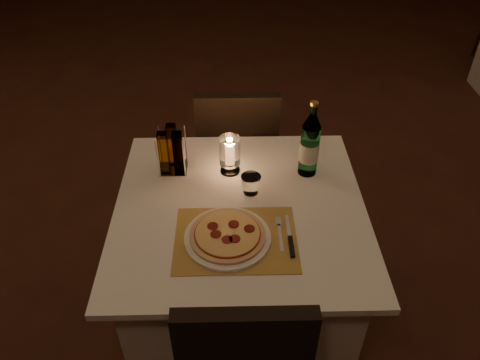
{
  "coord_description": "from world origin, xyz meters",
  "views": [
    {
      "loc": [
        0.24,
        -1.89,
        1.99
      ],
      "look_at": [
        0.27,
        -0.49,
        0.86
      ],
      "focal_mm": 35.0,
      "sensor_mm": 36.0,
      "label": 1
    }
  ],
  "objects_px": {
    "plate": "(228,237)",
    "pizza": "(228,234)",
    "chair_far": "(237,144)",
    "water_bottle": "(310,146)",
    "main_table": "(240,267)",
    "tumbler": "(251,184)",
    "hurricane_candle": "(230,152)"
  },
  "relations": [
    {
      "from": "chair_far",
      "to": "hurricane_candle",
      "type": "height_order",
      "value": "hurricane_candle"
    },
    {
      "from": "water_bottle",
      "to": "chair_far",
      "type": "bearing_deg",
      "value": 120.77
    },
    {
      "from": "chair_far",
      "to": "tumbler",
      "type": "height_order",
      "value": "chair_far"
    },
    {
      "from": "main_table",
      "to": "tumbler",
      "type": "relative_size",
      "value": 12.23
    },
    {
      "from": "chair_far",
      "to": "tumbler",
      "type": "distance_m",
      "value": 0.67
    },
    {
      "from": "tumbler",
      "to": "water_bottle",
      "type": "distance_m",
      "value": 0.3
    },
    {
      "from": "tumbler",
      "to": "water_bottle",
      "type": "relative_size",
      "value": 0.24
    },
    {
      "from": "pizza",
      "to": "tumbler",
      "type": "relative_size",
      "value": 3.42
    },
    {
      "from": "chair_far",
      "to": "pizza",
      "type": "bearing_deg",
      "value": -93.19
    },
    {
      "from": "chair_far",
      "to": "plate",
      "type": "relative_size",
      "value": 2.81
    },
    {
      "from": "tumbler",
      "to": "plate",
      "type": "bearing_deg",
      "value": -109.58
    },
    {
      "from": "chair_far",
      "to": "pizza",
      "type": "relative_size",
      "value": 3.21
    },
    {
      "from": "main_table",
      "to": "chair_far",
      "type": "height_order",
      "value": "chair_far"
    },
    {
      "from": "tumbler",
      "to": "pizza",
      "type": "bearing_deg",
      "value": -109.56
    },
    {
      "from": "plate",
      "to": "main_table",
      "type": "bearing_deg",
      "value": 74.48
    },
    {
      "from": "chair_far",
      "to": "pizza",
      "type": "height_order",
      "value": "chair_far"
    },
    {
      "from": "plate",
      "to": "pizza",
      "type": "distance_m",
      "value": 0.02
    },
    {
      "from": "pizza",
      "to": "main_table",
      "type": "bearing_deg",
      "value": 74.51
    },
    {
      "from": "tumbler",
      "to": "hurricane_candle",
      "type": "xyz_separation_m",
      "value": [
        -0.08,
        0.14,
        0.06
      ]
    },
    {
      "from": "main_table",
      "to": "pizza",
      "type": "relative_size",
      "value": 3.57
    },
    {
      "from": "chair_far",
      "to": "plate",
      "type": "bearing_deg",
      "value": -93.2
    },
    {
      "from": "pizza",
      "to": "water_bottle",
      "type": "xyz_separation_m",
      "value": [
        0.35,
        0.4,
        0.11
      ]
    },
    {
      "from": "chair_far",
      "to": "water_bottle",
      "type": "relative_size",
      "value": 2.61
    },
    {
      "from": "chair_far",
      "to": "hurricane_candle",
      "type": "bearing_deg",
      "value": -94.61
    },
    {
      "from": "main_table",
      "to": "water_bottle",
      "type": "bearing_deg",
      "value": 36.42
    },
    {
      "from": "main_table",
      "to": "tumbler",
      "type": "xyz_separation_m",
      "value": [
        0.05,
        0.09,
        0.41
      ]
    },
    {
      "from": "plate",
      "to": "water_bottle",
      "type": "distance_m",
      "value": 0.54
    },
    {
      "from": "chair_far",
      "to": "water_bottle",
      "type": "xyz_separation_m",
      "value": [
        0.3,
        -0.5,
        0.33
      ]
    },
    {
      "from": "plate",
      "to": "chair_far",
      "type": "bearing_deg",
      "value": 86.8
    },
    {
      "from": "main_table",
      "to": "water_bottle",
      "type": "xyz_separation_m",
      "value": [
        0.3,
        0.22,
        0.5
      ]
    },
    {
      "from": "main_table",
      "to": "plate",
      "type": "bearing_deg",
      "value": -105.52
    },
    {
      "from": "plate",
      "to": "hurricane_candle",
      "type": "distance_m",
      "value": 0.42
    }
  ]
}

